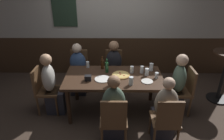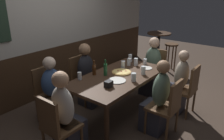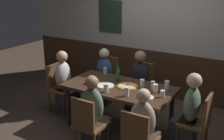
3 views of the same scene
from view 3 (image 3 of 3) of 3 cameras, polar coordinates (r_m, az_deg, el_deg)
name	(u,v)px [view 3 (image 3 of 3)]	position (r m, az deg, el deg)	size (l,w,h in m)	color
ground_plane	(119,127)	(4.77, 1.40, -11.57)	(12.00, 12.00, 0.00)	#423328
wall_back	(160,34)	(5.73, 9.70, 7.28)	(6.40, 0.13, 2.60)	#3D2819
dining_table	(119,91)	(4.48, 1.47, -4.24)	(1.73, 0.90, 0.74)	#382316
chair_head_west	(59,85)	(5.24, -10.81, -3.03)	(0.40, 0.40, 0.88)	brown
chair_mid_far	(142,83)	(5.26, 6.13, -2.75)	(0.40, 0.40, 0.88)	brown
chair_left_far	(107,76)	(5.59, -0.93, -1.31)	(0.40, 0.40, 0.88)	brown
chair_head_east	(199,120)	(4.13, 17.29, -9.68)	(0.40, 0.40, 0.88)	brown
chair_mid_near	(88,123)	(3.90, -4.96, -10.67)	(0.40, 0.40, 0.88)	brown
chair_right_near	(138,139)	(3.56, 5.31, -13.74)	(0.40, 0.40, 0.88)	brown
person_head_west	(66,87)	(5.14, -9.45, -3.43)	(0.37, 0.34, 1.16)	#2D2D38
person_mid_far	(138,87)	(5.12, 5.35, -3.37)	(0.34, 0.37, 1.15)	#2D2D38
person_left_far	(103,81)	(5.48, -1.84, -2.16)	(0.34, 0.37, 1.10)	#2D2D38
person_head_east	(187,117)	(4.17, 15.12, -9.26)	(0.37, 0.34, 1.16)	#2D2D38
person_mid_near	(95,119)	(4.02, -3.58, -9.92)	(0.34, 0.37, 1.14)	#2D2D38
person_right_near	(143,135)	(3.70, 6.44, -12.96)	(0.34, 0.37, 1.12)	#2D2D38
pizza	(128,86)	(4.42, 3.18, -3.31)	(0.32, 0.32, 0.03)	tan
beer_glass_half	(127,92)	(4.07, 2.98, -4.47)	(0.07, 0.07, 0.14)	silver
tumbler_water	(142,84)	(4.42, 6.19, -2.80)	(0.07, 0.07, 0.13)	silver
tumbler_short	(105,71)	(4.97, -1.43, -0.25)	(0.06, 0.06, 0.12)	silver
pint_glass_pale	(167,86)	(4.37, 11.12, -3.16)	(0.07, 0.07, 0.14)	silver
pint_glass_amber	(155,89)	(4.23, 8.80, -3.79)	(0.07, 0.07, 0.13)	silver
beer_glass_tall	(163,94)	(4.10, 10.28, -4.87)	(0.06, 0.06, 0.10)	silver
pint_glass_stout	(106,88)	(4.20, -1.22, -3.75)	(0.08, 0.08, 0.13)	silver
highball_clear	(153,86)	(4.35, 8.35, -3.19)	(0.07, 0.07, 0.13)	silver
beer_bottle_green	(118,75)	(4.61, 1.19, -1.11)	(0.06, 0.06, 0.26)	#194723
beer_bottle_brown	(118,72)	(4.79, 1.20, -0.49)	(0.06, 0.06, 0.24)	#42230F
plate_white_large	(105,85)	(4.46, -1.36, -3.18)	(0.27, 0.27, 0.01)	white
plate_white_small	(147,97)	(4.06, 7.13, -5.53)	(0.20, 0.20, 0.01)	white
condiment_caddy	(91,81)	(4.54, -4.23, -2.27)	(0.11, 0.09, 0.09)	black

